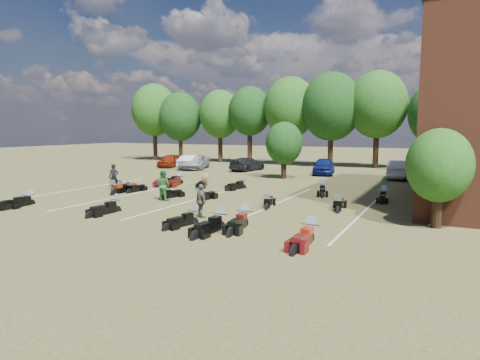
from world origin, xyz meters
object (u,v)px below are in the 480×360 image
Objects in this scene: person_black at (114,177)px; person_green at (163,185)px; motorcycle_7 at (122,192)px; motorcycle_14 at (179,185)px; motorcycle_3 at (193,224)px; motorcycle_0 at (31,205)px; car_4 at (324,166)px; person_grey at (201,201)px; car_0 at (170,161)px.

person_green is at bearing -43.76° from person_black.
motorcycle_7 is (-4.67, 1.58, -0.92)m from person_green.
person_black is at bearing -127.52° from motorcycle_14.
motorcycle_0 is at bearing -168.51° from motorcycle_3.
person_grey is (-0.10, -22.12, 0.04)m from car_4.
motorcycle_14 is (-3.26, 6.49, -0.92)m from person_green.
motorcycle_14 is (-7.96, 9.81, -0.83)m from person_grey.
car_0 is at bearing -54.33° from person_green.
person_grey reaches higher than car_4.
car_4 is 14.73m from motorcycle_14.
motorcycle_0 is (-10.68, -1.21, -0.83)m from person_grey.
motorcycle_3 is 0.89× the size of motorcycle_14.
car_4 is (17.63, 0.01, 0.05)m from car_0.
motorcycle_3 is 13.86m from motorcycle_14.
person_green is (-4.80, -18.80, 0.13)m from car_4.
car_0 is 17.63m from car_4.
car_4 reaches higher than motorcycle_14.
person_green is 5.75m from person_grey.
person_green is (12.84, -18.79, 0.18)m from car_0.
motorcycle_7 is at bearing -17.37° from person_green.
person_green is 0.88× the size of motorcycle_7.
person_grey is 0.68× the size of motorcycle_14.
car_0 is at bearing 87.77° from person_black.
person_green is at bearing -1.05° from person_grey.
motorcycle_7 is (-9.47, -17.22, -0.79)m from car_4.
person_black reaches higher than car_0.
motorcycle_14 reaches higher than motorcycle_0.
person_grey is (17.53, -22.12, 0.09)m from car_0.
motorcycle_3 reaches higher than motorcycle_7.
motorcycle_14 is at bearing 37.99° from person_black.
motorcycle_14 is at bearing -133.91° from car_4.
motorcycle_3 is at bearing -10.69° from motorcycle_0.
person_green is at bearing 26.89° from motorcycle_0.
motorcycle_14 is (-8.29, 11.11, 0.00)m from motorcycle_3.
person_black reaches higher than person_grey.
person_black is 6.46m from motorcycle_0.
person_black is 0.86× the size of motorcycle_3.
motorcycle_3 is at bearing 149.27° from motorcycle_7.
person_grey reaches higher than motorcycle_3.
car_4 is 2.51× the size of person_green.
motorcycle_14 is at bearing -64.87° from car_0.
car_4 reaches higher than car_0.
motorcycle_7 is (-9.37, 4.90, -0.83)m from person_grey.
person_green reaches higher than car_4.
car_0 is 2.07× the size of motorcycle_7.
car_0 is 19.06m from motorcycle_7.
motorcycle_14 reaches higher than motorcycle_7.
car_0 is 29.45m from motorcycle_3.
person_green reaches higher than car_0.
motorcycle_7 is at bearing -77.39° from car_0.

